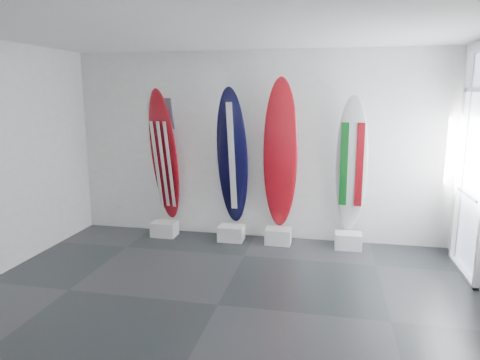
% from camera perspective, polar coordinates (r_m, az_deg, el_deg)
% --- Properties ---
extents(floor, '(6.00, 6.00, 0.00)m').
position_cam_1_polar(floor, '(5.07, -2.95, -16.04)').
color(floor, black).
rests_on(floor, ground).
extents(ceiling, '(6.00, 6.00, 0.00)m').
position_cam_1_polar(ceiling, '(4.56, -3.34, 19.79)').
color(ceiling, white).
rests_on(ceiling, wall_back).
extents(wall_back, '(6.00, 0.00, 6.00)m').
position_cam_1_polar(wall_back, '(7.00, 2.08, 4.45)').
color(wall_back, silver).
rests_on(wall_back, ground).
extents(wall_front, '(6.00, 0.00, 6.00)m').
position_cam_1_polar(wall_front, '(2.33, -19.17, -9.82)').
color(wall_front, silver).
rests_on(wall_front, ground).
extents(display_block_usa, '(0.40, 0.30, 0.24)m').
position_cam_1_polar(display_block_usa, '(7.38, -9.88, -6.33)').
color(display_block_usa, silver).
rests_on(display_block_usa, floor).
extents(surfboard_usa, '(0.58, 0.53, 2.19)m').
position_cam_1_polar(surfboard_usa, '(7.21, -9.91, 3.10)').
color(surfboard_usa, maroon).
rests_on(surfboard_usa, display_block_usa).
extents(display_block_navy, '(0.40, 0.30, 0.24)m').
position_cam_1_polar(display_block_navy, '(7.05, -1.16, -6.99)').
color(display_block_navy, silver).
rests_on(display_block_navy, floor).
extents(surfboard_navy, '(0.54, 0.47, 2.21)m').
position_cam_1_polar(surfboard_navy, '(6.87, -1.01, 2.97)').
color(surfboard_navy, black).
rests_on(surfboard_navy, display_block_navy).
extents(display_block_swiss, '(0.40, 0.30, 0.24)m').
position_cam_1_polar(display_block_swiss, '(6.93, 5.04, -7.35)').
color(display_block_swiss, silver).
rests_on(display_block_swiss, floor).
extents(surfboard_swiss, '(0.54, 0.26, 2.35)m').
position_cam_1_polar(surfboard_swiss, '(6.74, 5.32, 3.38)').
color(surfboard_swiss, maroon).
rests_on(surfboard_swiss, display_block_swiss).
extents(display_block_italy, '(0.40, 0.30, 0.24)m').
position_cam_1_polar(display_block_italy, '(6.90, 14.00, -7.74)').
color(display_block_italy, silver).
rests_on(display_block_italy, floor).
extents(surfboard_italy, '(0.50, 0.30, 2.09)m').
position_cam_1_polar(surfboard_italy, '(6.73, 14.43, 1.94)').
color(surfboard_italy, silver).
rests_on(surfboard_italy, display_block_italy).
extents(wall_outlet, '(0.09, 0.02, 0.13)m').
position_cam_1_polar(wall_outlet, '(7.97, -15.67, -3.55)').
color(wall_outlet, silver).
rests_on(wall_outlet, wall_back).
extents(glass_door, '(0.12, 1.16, 2.85)m').
position_cam_1_polar(glass_door, '(6.25, 28.42, 1.61)').
color(glass_door, white).
rests_on(glass_door, floor).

